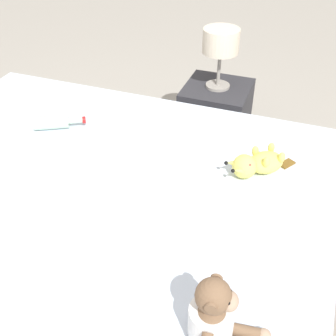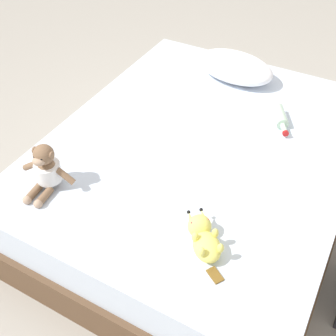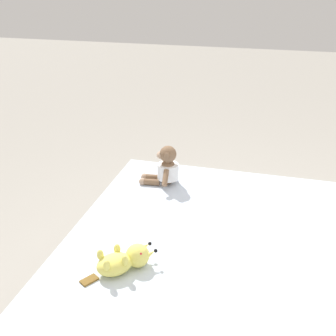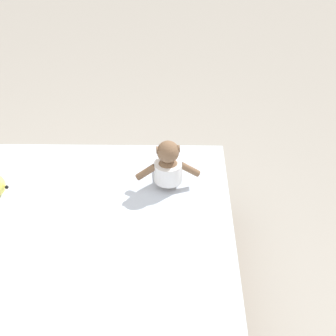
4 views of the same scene
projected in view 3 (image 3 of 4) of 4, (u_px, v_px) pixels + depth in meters
ground_plane at (267, 329)px, 2.06m from camera, size 16.00×16.00×0.00m
bed at (272, 292)px, 1.96m from camera, size 1.58×1.97×0.47m
plush_monkey at (166, 168)px, 2.40m from camera, size 0.29×0.24×0.24m
plush_yellow_creature at (124, 260)px, 1.72m from camera, size 0.27×0.27×0.10m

